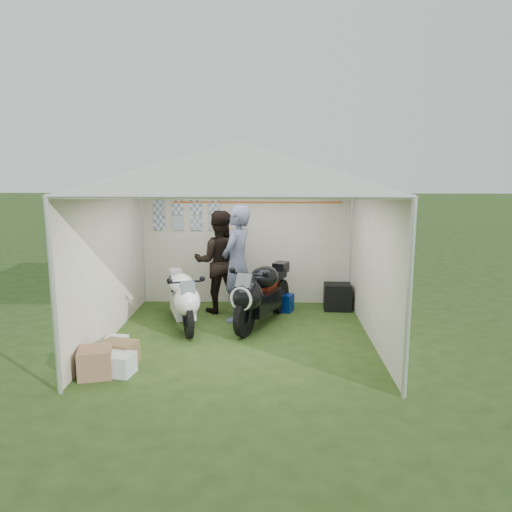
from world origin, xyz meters
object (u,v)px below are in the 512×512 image
Objects in this scene: motorcycle_white at (183,298)px; crate_0 at (117,364)px; person_dark_jacket at (219,262)px; person_blue_jacket at (237,264)px; motorcycle_black at (260,293)px; crate_2 at (117,343)px; equipment_box at (337,297)px; crate_1 at (95,362)px; canopy_tent at (240,169)px; paddock_stand at (281,302)px; crate_3 at (119,353)px.

crate_0 is (-0.52, -1.90, -0.36)m from motorcycle_white.
person_dark_jacket is 0.64m from person_blue_jacket.
motorcycle_black reaches higher than crate_2.
equipment_box is at bearing 43.11° from crate_0.
person_dark_jacket is 4.54× the size of crate_1.
canopy_tent reaches higher than paddock_stand.
equipment_box is at bearing 57.25° from motorcycle_black.
motorcycle_white is at bearing -157.78° from equipment_box.
motorcycle_white is 4.14× the size of paddock_stand.
crate_0 is (-3.19, -2.99, -0.11)m from equipment_box.
paddock_stand is (1.63, 0.99, -0.34)m from motorcycle_white.
crate_3 is (-0.08, 0.34, 0.02)m from crate_0.
motorcycle_black is 1.01m from paddock_stand.
person_dark_jacket is 2.82m from crate_3.
person_blue_jacket is at bearing 55.08° from crate_1.
motorcycle_white is 3.82× the size of crate_3.
crate_3 is (0.18, -0.48, 0.05)m from crate_2.
motorcycle_white is 2.00m from crate_0.
equipment_box reaches higher than crate_0.
equipment_box is (2.16, 0.16, -0.68)m from person_dark_jacket.
equipment_box is 4.08m from crate_2.
paddock_stand is at bearing 149.93° from person_blue_jacket.
canopy_tent is 2.33m from motorcycle_white.
canopy_tent is at bearing -95.70° from motorcycle_black.
person_dark_jacket reaches higher than equipment_box.
motorcycle_white is 2.89m from equipment_box.
motorcycle_black is at bearing -12.63° from motorcycle_white.
person_blue_jacket is 2.82m from crate_0.
crate_3 is at bearing -69.37° from crate_2.
crate_2 is (-3.45, -2.16, -0.14)m from equipment_box.
person_dark_jacket is 0.93× the size of person_blue_jacket.
crate_3 is (-1.87, -1.68, -0.41)m from motorcycle_black.
paddock_stand is 0.23× the size of person_dark_jacket.
canopy_tent is 2.11m from motorcycle_black.
crate_0 is 0.35m from crate_3.
person_dark_jacket reaches higher than paddock_stand.
canopy_tent reaches higher than person_dark_jacket.
crate_1 is (-3.45, -3.05, -0.06)m from equipment_box.
person_dark_jacket reaches higher than motorcycle_white.
paddock_stand reaches higher than crate_0.
person_blue_jacket is (-0.10, 0.82, -1.59)m from canopy_tent.
canopy_tent is 20.02× the size of crate_2.
canopy_tent reaches higher than person_blue_jacket.
crate_1 is (-0.78, -1.96, -0.32)m from motorcycle_white.
crate_0 is 0.86m from crate_2.
motorcycle_black is at bearing -112.81° from paddock_stand.
motorcycle_white is at bearing -151.39° from motorcycle_black.
person_dark_jacket is (-1.12, -0.06, 0.76)m from paddock_stand.
equipment_box is 1.05× the size of crate_3.
equipment_box reaches higher than crate_3.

